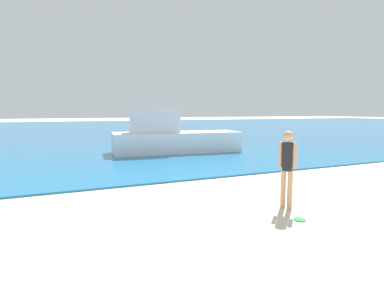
{
  "coord_description": "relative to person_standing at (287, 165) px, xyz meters",
  "views": [
    {
      "loc": [
        -3.27,
        1.83,
        2.18
      ],
      "look_at": [
        0.41,
        10.29,
        1.19
      ],
      "focal_mm": 29.02,
      "sensor_mm": 36.0,
      "label": 1
    }
  ],
  "objects": [
    {
      "name": "frisbee",
      "position": [
        -0.27,
        -0.73,
        -0.98
      ],
      "size": [
        0.23,
        0.23,
        0.03
      ],
      "primitive_type": "cylinder",
      "color": "green",
      "rests_on": "ground"
    },
    {
      "name": "water",
      "position": [
        -1.38,
        33.35,
        -0.96
      ],
      "size": [
        160.0,
        60.0,
        0.06
      ],
      "primitive_type": "cube",
      "color": "#1E6B9E",
      "rests_on": "ground"
    },
    {
      "name": "boat_near",
      "position": [
        0.75,
        9.59,
        -0.17
      ],
      "size": [
        6.64,
        2.69,
        2.2
      ],
      "rotation": [
        0.0,
        0.0,
        -0.1
      ],
      "color": "white",
      "rests_on": "water"
    },
    {
      "name": "person_standing",
      "position": [
        0.0,
        0.0,
        0.0
      ],
      "size": [
        0.26,
        0.35,
        1.74
      ],
      "rotation": [
        0.0,
        0.0,
        2.14
      ],
      "color": "tan",
      "rests_on": "ground"
    }
  ]
}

